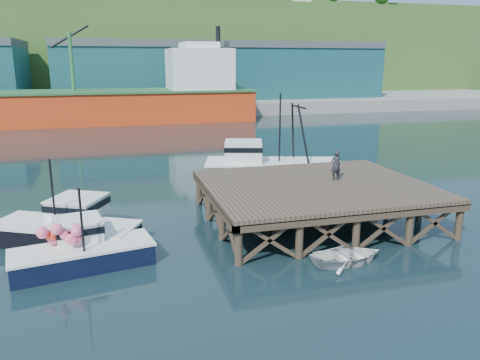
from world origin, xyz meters
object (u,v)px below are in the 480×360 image
object	(u,v)px
boat_black	(69,226)
dinghy	(347,256)
boat_navy	(82,249)
trawler	(271,166)
dockworker	(336,165)

from	to	relation	value
boat_black	dinghy	distance (m)	13.47
boat_navy	trawler	size ratio (longest dim) A/B	0.60
boat_navy	trawler	world-z (taller)	trawler
boat_navy	dockworker	distance (m)	14.25
dinghy	dockworker	bearing A→B (deg)	-23.54
boat_navy	dinghy	size ratio (longest dim) A/B	1.90
dinghy	dockworker	size ratio (longest dim) A/B	1.91
trawler	dockworker	distance (m)	8.10
trawler	dockworker	world-z (taller)	trawler
dockworker	boat_black	bearing A→B (deg)	-2.63
boat_navy	boat_black	bearing A→B (deg)	93.33
boat_navy	dockworker	world-z (taller)	dockworker
dockworker	trawler	bearing A→B (deg)	-84.88
dinghy	trawler	bearing A→B (deg)	-7.36
boat_black	dockworker	world-z (taller)	boat_black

